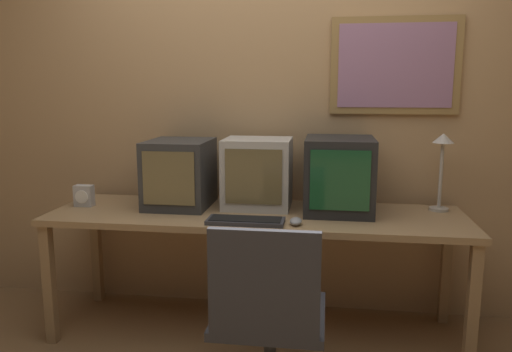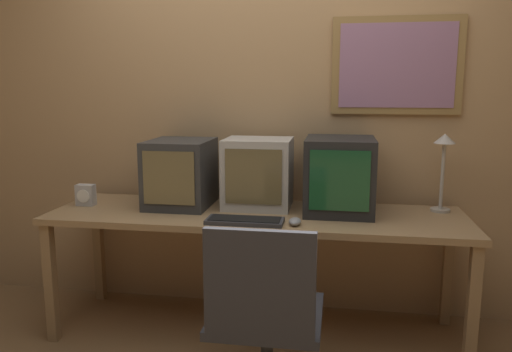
# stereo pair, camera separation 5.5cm
# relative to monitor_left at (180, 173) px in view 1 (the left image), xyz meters

# --- Properties ---
(wall_back) EXTENTS (8.00, 0.08, 2.60)m
(wall_back) POSITION_rel_monitor_left_xyz_m (0.49, 0.32, 0.37)
(wall_back) COLOR tan
(wall_back) RESTS_ON ground_plane
(desk) EXTENTS (2.36, 0.68, 0.73)m
(desk) POSITION_rel_monitor_left_xyz_m (0.48, -0.10, -0.27)
(desk) COLOR #99754C
(desk) RESTS_ON ground_plane
(monitor_left) EXTENTS (0.36, 0.43, 0.40)m
(monitor_left) POSITION_rel_monitor_left_xyz_m (0.00, 0.00, 0.00)
(monitor_left) COLOR #333333
(monitor_left) RESTS_ON desk
(monitor_center) EXTENTS (0.39, 0.35, 0.41)m
(monitor_center) POSITION_rel_monitor_left_xyz_m (0.47, 0.04, 0.01)
(monitor_center) COLOR #B7B2A8
(monitor_center) RESTS_ON desk
(monitor_right) EXTENTS (0.39, 0.45, 0.43)m
(monitor_right) POSITION_rel_monitor_left_xyz_m (0.94, 0.00, 0.01)
(monitor_right) COLOR black
(monitor_right) RESTS_ON desk
(keyboard_main) EXTENTS (0.41, 0.16, 0.03)m
(keyboard_main) POSITION_rel_monitor_left_xyz_m (0.45, -0.33, -0.19)
(keyboard_main) COLOR #333338
(keyboard_main) RESTS_ON desk
(mouse_near_keyboard) EXTENTS (0.06, 0.10, 0.04)m
(mouse_near_keyboard) POSITION_rel_monitor_left_xyz_m (0.72, -0.33, -0.18)
(mouse_near_keyboard) COLOR gray
(mouse_near_keyboard) RESTS_ON desk
(desk_clock) EXTENTS (0.11, 0.07, 0.13)m
(desk_clock) POSITION_rel_monitor_left_xyz_m (-0.57, -0.09, -0.14)
(desk_clock) COLOR #B7B2AD
(desk_clock) RESTS_ON desk
(desk_lamp) EXTENTS (0.12, 0.12, 0.45)m
(desk_lamp) POSITION_rel_monitor_left_xyz_m (1.52, 0.10, 0.12)
(desk_lamp) COLOR #B2A899
(desk_lamp) RESTS_ON desk
(office_chair) EXTENTS (0.51, 0.51, 0.89)m
(office_chair) POSITION_rel_monitor_left_xyz_m (0.64, -0.83, -0.55)
(office_chair) COLOR black
(office_chair) RESTS_ON ground_plane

